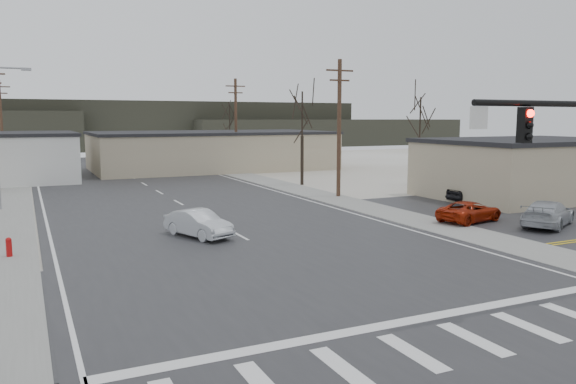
{
  "coord_description": "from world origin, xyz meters",
  "views": [
    {
      "loc": [
        -9.41,
        -17.65,
        5.79
      ],
      "look_at": [
        0.9,
        4.24,
        2.6
      ],
      "focal_mm": 35.0,
      "sensor_mm": 36.0,
      "label": 1
    }
  ],
  "objects_px": {
    "car_parked_dark_a": "(473,192)",
    "car_far_b": "(53,161)",
    "car_far_a": "(117,161)",
    "car_parked_dark_b": "(495,188)",
    "fire_hydrant": "(9,247)",
    "sedan_crossing": "(198,223)",
    "car_parked_silver": "(548,214)",
    "car_parked_red": "(470,211)"
  },
  "relations": [
    {
      "from": "car_parked_dark_a",
      "to": "car_far_b",
      "type": "bearing_deg",
      "value": 27.79
    },
    {
      "from": "car_far_a",
      "to": "car_parked_dark_b",
      "type": "distance_m",
      "value": 43.44
    },
    {
      "from": "car_far_a",
      "to": "car_far_b",
      "type": "height_order",
      "value": "car_far_a"
    },
    {
      "from": "fire_hydrant",
      "to": "sedan_crossing",
      "type": "xyz_separation_m",
      "value": [
        8.29,
        0.53,
        0.25
      ]
    },
    {
      "from": "car_far_a",
      "to": "car_parked_dark_a",
      "type": "height_order",
      "value": "car_far_a"
    },
    {
      "from": "car_parked_dark_b",
      "to": "sedan_crossing",
      "type": "bearing_deg",
      "value": 84.96
    },
    {
      "from": "car_far_a",
      "to": "car_parked_silver",
      "type": "xyz_separation_m",
      "value": [
        15.32,
        -47.37,
        -0.08
      ]
    },
    {
      "from": "fire_hydrant",
      "to": "car_far_b",
      "type": "xyz_separation_m",
      "value": [
        3.84,
        46.54,
        0.27
      ]
    },
    {
      "from": "car_parked_red",
      "to": "car_parked_dark_b",
      "type": "bearing_deg",
      "value": -64.73
    },
    {
      "from": "car_far_a",
      "to": "car_parked_silver",
      "type": "height_order",
      "value": "car_far_a"
    },
    {
      "from": "sedan_crossing",
      "to": "fire_hydrant",
      "type": "bearing_deg",
      "value": 162.38
    },
    {
      "from": "car_far_b",
      "to": "fire_hydrant",
      "type": "bearing_deg",
      "value": -84.9
    },
    {
      "from": "fire_hydrant",
      "to": "car_parked_red",
      "type": "height_order",
      "value": "car_parked_red"
    },
    {
      "from": "car_parked_red",
      "to": "car_far_b",
      "type": "bearing_deg",
      "value": 9.34
    },
    {
      "from": "car_far_b",
      "to": "car_parked_dark_a",
      "type": "distance_m",
      "value": 49.53
    },
    {
      "from": "car_far_a",
      "to": "car_parked_silver",
      "type": "distance_m",
      "value": 49.79
    },
    {
      "from": "sedan_crossing",
      "to": "car_parked_dark_a",
      "type": "relative_size",
      "value": 1.02
    },
    {
      "from": "fire_hydrant",
      "to": "car_far_b",
      "type": "bearing_deg",
      "value": 85.28
    },
    {
      "from": "car_far_a",
      "to": "car_parked_dark_a",
      "type": "bearing_deg",
      "value": 123.62
    },
    {
      "from": "car_far_b",
      "to": "car_parked_dark_b",
      "type": "bearing_deg",
      "value": -46.77
    },
    {
      "from": "car_parked_red",
      "to": "car_parked_silver",
      "type": "distance_m",
      "value": 3.98
    },
    {
      "from": "car_parked_red",
      "to": "car_parked_silver",
      "type": "height_order",
      "value": "car_parked_silver"
    },
    {
      "from": "car_parked_dark_a",
      "to": "car_far_a",
      "type": "bearing_deg",
      "value": 22.58
    },
    {
      "from": "car_parked_dark_b",
      "to": "car_parked_red",
      "type": "bearing_deg",
      "value": 112.97
    },
    {
      "from": "car_parked_red",
      "to": "car_parked_dark_b",
      "type": "xyz_separation_m",
      "value": [
        8.4,
        6.48,
        0.11
      ]
    },
    {
      "from": "car_far_a",
      "to": "car_far_b",
      "type": "relative_size",
      "value": 1.32
    },
    {
      "from": "car_parked_dark_a",
      "to": "sedan_crossing",
      "type": "bearing_deg",
      "value": 96.46
    },
    {
      "from": "sedan_crossing",
      "to": "car_parked_silver",
      "type": "relative_size",
      "value": 0.83
    },
    {
      "from": "car_parked_dark_a",
      "to": "car_parked_dark_b",
      "type": "bearing_deg",
      "value": -77.38
    },
    {
      "from": "car_parked_dark_a",
      "to": "car_parked_silver",
      "type": "height_order",
      "value": "car_parked_silver"
    },
    {
      "from": "car_parked_red",
      "to": "sedan_crossing",
      "type": "bearing_deg",
      "value": 67.99
    },
    {
      "from": "sedan_crossing",
      "to": "car_parked_red",
      "type": "xyz_separation_m",
      "value": [
        14.89,
        -2.52,
        -0.09
      ]
    },
    {
      "from": "car_parked_red",
      "to": "car_far_a",
      "type": "bearing_deg",
      "value": 3.31
    },
    {
      "from": "sedan_crossing",
      "to": "car_parked_dark_a",
      "type": "bearing_deg",
      "value": -12.4
    },
    {
      "from": "car_far_b",
      "to": "car_parked_silver",
      "type": "relative_size",
      "value": 0.83
    },
    {
      "from": "car_far_a",
      "to": "car_parked_dark_a",
      "type": "relative_size",
      "value": 1.36
    },
    {
      "from": "sedan_crossing",
      "to": "car_parked_dark_a",
      "type": "distance_m",
      "value": 20.74
    },
    {
      "from": "fire_hydrant",
      "to": "car_parked_red",
      "type": "bearing_deg",
      "value": -4.91
    },
    {
      "from": "car_far_b",
      "to": "car_parked_red",
      "type": "bearing_deg",
      "value": -58.45
    },
    {
      "from": "car_far_b",
      "to": "car_parked_dark_a",
      "type": "height_order",
      "value": "car_far_b"
    },
    {
      "from": "car_parked_dark_a",
      "to": "car_parked_dark_b",
      "type": "distance_m",
      "value": 2.9
    },
    {
      "from": "fire_hydrant",
      "to": "car_far_a",
      "type": "height_order",
      "value": "car_far_a"
    }
  ]
}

